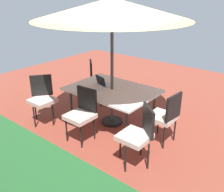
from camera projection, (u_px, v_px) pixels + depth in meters
ground_plane at (112, 123)px, 5.35m from camera, size 10.00×10.00×0.02m
dining_table at (112, 91)px, 5.07m from camera, size 1.73×1.24×0.76m
patio_umbrella at (112, 9)px, 4.46m from camera, size 2.87×2.87×2.48m
chair_southeast at (97, 77)px, 6.37m from camera, size 0.59×0.59×0.98m
chair_northeast at (42, 97)px, 5.21m from camera, size 0.58×0.58×0.98m
chair_north at (82, 112)px, 4.56m from camera, size 0.46×0.47×0.98m
chair_west at (165, 115)px, 4.46m from camera, size 0.48×0.47×0.98m
chair_northwest at (138, 133)px, 3.90m from camera, size 0.58×0.59×0.98m
laptop at (103, 83)px, 5.23m from camera, size 0.38×0.33×0.21m
cup at (100, 89)px, 4.92m from camera, size 0.08×0.08×0.09m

